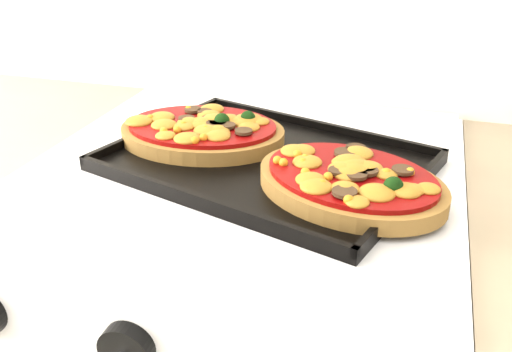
% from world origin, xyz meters
% --- Properties ---
extents(control_panel, '(0.60, 0.02, 0.09)m').
position_xyz_m(control_panel, '(-0.00, 1.39, 0.85)').
color(control_panel, white).
rests_on(control_panel, stove).
extents(knob_center, '(0.06, 0.02, 0.06)m').
position_xyz_m(knob_center, '(-0.02, 1.37, 0.85)').
color(knob_center, black).
rests_on(knob_center, control_panel).
extents(baking_tray, '(0.48, 0.41, 0.02)m').
position_xyz_m(baking_tray, '(0.03, 1.69, 0.92)').
color(baking_tray, black).
rests_on(baking_tray, stove).
extents(pizza_left, '(0.26, 0.20, 0.04)m').
position_xyz_m(pizza_left, '(-0.08, 1.73, 0.94)').
color(pizza_left, brown).
rests_on(pizza_left, baking_tray).
extents(pizza_right, '(0.30, 0.26, 0.04)m').
position_xyz_m(pizza_right, '(0.16, 1.63, 0.94)').
color(pizza_right, brown).
rests_on(pizza_right, baking_tray).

